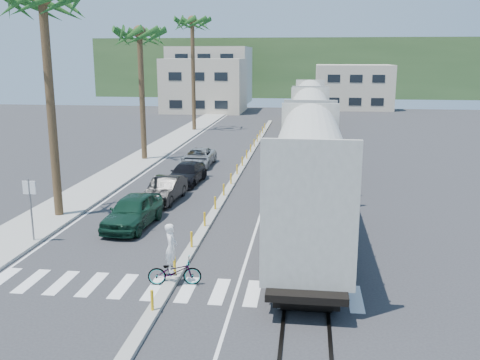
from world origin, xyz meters
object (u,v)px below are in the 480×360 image
car_second (166,190)px  car_lead (133,211)px  cyclist (174,266)px  street_sign (30,201)px

car_second → car_lead: bearing=-90.7°
cyclist → car_lead: bearing=20.9°
car_lead → car_second: 4.89m
car_second → cyclist: bearing=-70.2°
street_sign → car_second: 8.86m
street_sign → cyclist: (7.43, -3.62, -1.22)m
car_second → cyclist: (3.37, -11.39, 0.04)m
street_sign → car_second: size_ratio=0.68×
car_second → cyclist: size_ratio=1.86×
car_lead → car_second: (0.34, 4.87, -0.10)m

